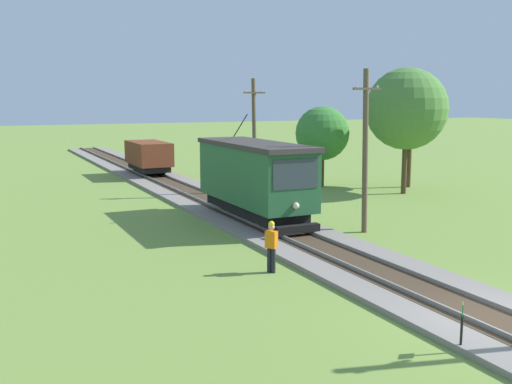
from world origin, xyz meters
TOP-DOWN VIEW (x-y plane):
  - ground_plane at (0.00, 0.00)m, footprint 260.00×260.00m
  - track_ballast at (0.00, 0.00)m, footprint 4.20×120.00m
  - sleeper_bed at (0.00, 0.00)m, footprint 2.04×120.00m
  - rail_left at (-0.72, 0.00)m, footprint 0.07×120.00m
  - red_tram at (0.00, 14.59)m, footprint 2.60×8.54m
  - freight_car at (0.00, 33.30)m, footprint 2.40×5.20m
  - utility_pole_near_tram at (3.46, 10.63)m, footprint 1.40×0.42m
  - utility_pole_mid at (3.46, 21.92)m, footprint 1.40×0.53m
  - trackside_signal_marker at (-1.98, -0.87)m, footprint 0.21×0.21m
  - track_worker at (-3.06, 6.77)m, footprint 0.41×0.45m
  - tree_left_near at (12.08, 18.48)m, footprint 4.98×4.98m
  - tree_right_near at (9.07, 23.24)m, footprint 3.57×3.57m
  - tree_left_far at (14.16, 20.56)m, footprint 3.22×3.22m

SIDE VIEW (x-z plane):
  - ground_plane at x=0.00m, z-range 0.00..0.00m
  - track_ballast at x=0.00m, z-range 0.00..0.18m
  - sleeper_bed at x=0.00m, z-range 0.18..0.19m
  - rail_left at x=-0.72m, z-range 0.18..0.32m
  - trackside_signal_marker at x=-1.98m, z-range 0.08..1.26m
  - track_worker at x=-3.06m, z-range 0.09..1.88m
  - freight_car at x=0.00m, z-range 0.40..2.71m
  - red_tram at x=0.00m, z-range -0.20..4.59m
  - tree_right_near at x=9.07m, z-range 0.88..6.23m
  - utility_pole_mid at x=3.46m, z-range 0.10..7.13m
  - utility_pole_near_tram at x=3.46m, z-range 0.10..7.20m
  - tree_left_far at x=14.16m, z-range 1.67..8.31m
  - tree_left_near at x=12.08m, z-range 1.36..9.07m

